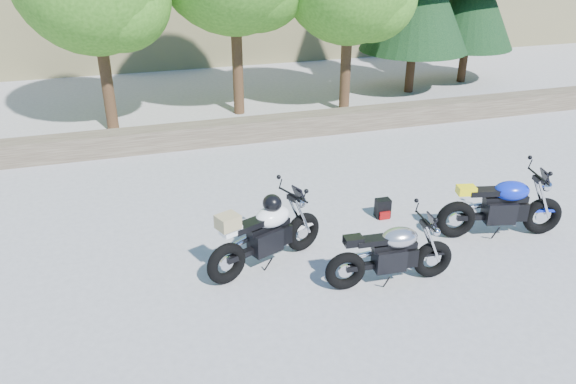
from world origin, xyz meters
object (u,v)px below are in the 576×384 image
(silver_bike, at_px, (392,254))
(backpack, at_px, (383,209))
(blue_bike, at_px, (502,207))
(white_bike, at_px, (266,233))

(silver_bike, relative_size, backpack, 5.63)
(silver_bike, bearing_deg, blue_bike, 20.65)
(blue_bike, bearing_deg, silver_bike, -151.01)
(silver_bike, distance_m, blue_bike, 2.42)
(backpack, bearing_deg, silver_bike, -111.34)
(white_bike, xyz_separation_m, blue_bike, (3.90, -0.22, -0.04))
(white_bike, bearing_deg, blue_bike, -25.84)
(backpack, bearing_deg, white_bike, -157.87)
(white_bike, height_order, backpack, white_bike)
(silver_bike, height_order, backpack, silver_bike)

